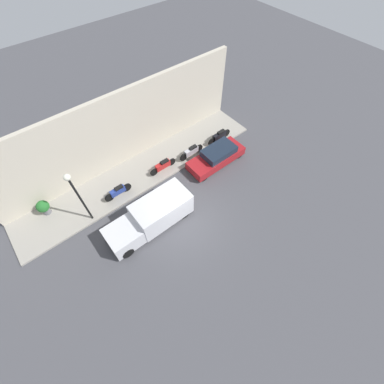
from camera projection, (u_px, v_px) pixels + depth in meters
The scene contains 11 objects.
ground_plane at pixel (188, 222), 15.71m from camera, with size 60.00×60.00×0.00m, color #47474C.
sidewalk at pixel (143, 171), 17.96m from camera, with size 3.12×17.65×0.13m.
building_facade at pixel (122, 130), 16.62m from camera, with size 0.30×17.65×5.31m.
parked_car at pixel (217, 156), 18.07m from camera, with size 1.60×4.27×1.25m.
delivery_van at pixel (151, 217), 14.85m from camera, with size 1.81×5.22×1.80m.
motorcycle_red at pixel (163, 165), 17.63m from camera, with size 0.30×2.07×0.79m.
motorcycle_black at pixel (219, 136), 19.32m from camera, with size 0.30×2.13×0.83m.
scooter_silver at pixel (192, 151), 18.39m from camera, with size 0.30×2.04×0.82m.
motorcycle_blue at pixel (118, 191), 16.36m from camera, with size 0.30×1.87×0.77m.
streetlamp at pixel (75, 190), 13.39m from camera, with size 0.36×0.36×4.14m.
potted_plant at pixel (43, 207), 15.46m from camera, with size 0.75×0.75×1.06m.
Camera 1 is at (-6.11, 4.62, 13.84)m, focal length 24.00 mm.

